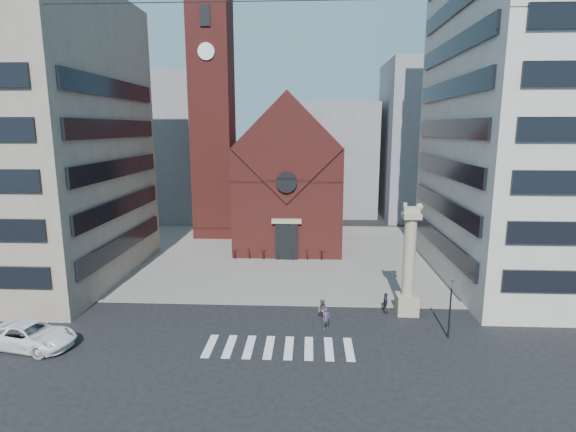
% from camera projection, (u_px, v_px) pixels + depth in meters
% --- Properties ---
extents(ground, '(120.00, 120.00, 0.00)m').
position_uv_depth(ground, '(274.00, 327.00, 32.22)').
color(ground, black).
rests_on(ground, ground).
extents(piazza, '(46.00, 30.00, 0.05)m').
position_uv_depth(piazza, '(288.00, 254.00, 50.84)').
color(piazza, gray).
rests_on(piazza, ground).
extents(zebra_crossing, '(10.20, 3.20, 0.01)m').
position_uv_depth(zebra_crossing, '(279.00, 348.00, 29.26)').
color(zebra_crossing, white).
rests_on(zebra_crossing, ground).
extents(church, '(12.00, 16.65, 18.00)m').
position_uv_depth(church, '(290.00, 178.00, 55.22)').
color(church, maroon).
rests_on(church, ground).
extents(campanile, '(5.50, 5.50, 31.20)m').
position_uv_depth(campanile, '(213.00, 115.00, 57.11)').
color(campanile, maroon).
rests_on(campanile, ground).
extents(building_left, '(18.00, 20.00, 26.00)m').
position_uv_depth(building_left, '(19.00, 140.00, 40.68)').
color(building_left, gray).
rests_on(building_left, ground).
extents(building_right, '(18.00, 22.00, 32.00)m').
position_uv_depth(building_right, '(554.00, 106.00, 39.73)').
color(building_right, beige).
rests_on(building_right, ground).
extents(bg_block_left, '(16.00, 14.00, 22.00)m').
position_uv_depth(bg_block_left, '(167.00, 148.00, 70.28)').
color(bg_block_left, gray).
rests_on(bg_block_left, ground).
extents(bg_block_mid, '(14.00, 12.00, 18.00)m').
position_uv_depth(bg_block_mid, '(332.00, 159.00, 74.30)').
color(bg_block_mid, gray).
rests_on(bg_block_mid, ground).
extents(bg_block_right, '(16.00, 14.00, 24.00)m').
position_uv_depth(bg_block_right, '(436.00, 141.00, 70.00)').
color(bg_block_right, gray).
rests_on(bg_block_right, ground).
extents(lion_column, '(1.63, 1.60, 8.68)m').
position_uv_depth(lion_column, '(409.00, 270.00, 34.01)').
color(lion_column, tan).
rests_on(lion_column, ground).
extents(traffic_light, '(0.13, 0.16, 4.30)m').
position_uv_depth(traffic_light, '(450.00, 306.00, 30.22)').
color(traffic_light, black).
rests_on(traffic_light, ground).
extents(white_car, '(6.30, 3.74, 1.64)m').
position_uv_depth(white_car, '(30.00, 336.00, 29.15)').
color(white_car, white).
rests_on(white_car, ground).
extents(pedestrian_0, '(0.68, 0.56, 1.60)m').
position_uv_depth(pedestrian_0, '(326.00, 319.00, 31.79)').
color(pedestrian_0, '#373449').
rests_on(pedestrian_0, ground).
extents(pedestrian_1, '(1.01, 1.00, 1.65)m').
position_uv_depth(pedestrian_1, '(322.00, 310.00, 33.16)').
color(pedestrian_1, '#554744').
rests_on(pedestrian_1, ground).
extents(pedestrian_2, '(0.44, 0.97, 1.62)m').
position_uv_depth(pedestrian_2, '(385.00, 303.00, 34.60)').
color(pedestrian_2, '#232229').
rests_on(pedestrian_2, ground).
extents(scooter_0, '(0.98, 2.00, 1.01)m').
position_uv_depth(scooter_0, '(235.00, 253.00, 49.43)').
color(scooter_0, black).
rests_on(scooter_0, piazza).
extents(scooter_1, '(0.83, 1.92, 1.12)m').
position_uv_depth(scooter_1, '(249.00, 253.00, 49.35)').
color(scooter_1, black).
rests_on(scooter_1, piazza).
extents(scooter_2, '(0.98, 2.00, 1.01)m').
position_uv_depth(scooter_2, '(263.00, 253.00, 49.28)').
color(scooter_2, black).
rests_on(scooter_2, piazza).
extents(scooter_3, '(0.83, 1.92, 1.12)m').
position_uv_depth(scooter_3, '(278.00, 253.00, 49.19)').
color(scooter_3, black).
rests_on(scooter_3, piazza).
extents(scooter_4, '(0.98, 2.00, 1.01)m').
position_uv_depth(scooter_4, '(292.00, 254.00, 49.13)').
color(scooter_4, black).
rests_on(scooter_4, piazza).
extents(scooter_5, '(0.83, 1.92, 1.12)m').
position_uv_depth(scooter_5, '(306.00, 253.00, 49.04)').
color(scooter_5, black).
rests_on(scooter_5, piazza).
extents(scooter_6, '(0.98, 2.00, 1.01)m').
position_uv_depth(scooter_6, '(321.00, 254.00, 48.97)').
color(scooter_6, black).
rests_on(scooter_6, piazza).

